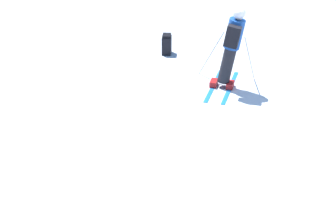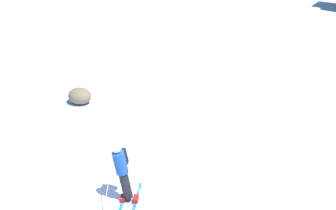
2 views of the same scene
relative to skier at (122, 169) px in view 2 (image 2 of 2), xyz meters
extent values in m
plane|color=white|center=(-0.30, 0.04, -1.02)|extent=(300.00, 300.00, 0.00)
cube|color=#1E7AC6|center=(0.00, -0.03, -1.01)|extent=(0.72, 1.62, 0.01)
cube|color=#1E7AC6|center=(0.34, 0.11, -1.01)|extent=(0.72, 1.62, 0.01)
cube|color=#B21919|center=(0.00, -0.03, -0.94)|extent=(0.23, 0.31, 0.12)
cube|color=#B21919|center=(0.34, 0.11, -0.94)|extent=(0.23, 0.31, 0.12)
cylinder|color=black|center=(0.09, 0.01, -0.49)|extent=(0.46, 0.39, 0.83)
cylinder|color=#194799|center=(-0.02, -0.04, 0.21)|extent=(0.54, 0.48, 0.67)
sphere|color=tan|center=(-0.09, -0.07, 0.63)|extent=(0.33, 0.31, 0.26)
sphere|color=silver|center=(-0.09, -0.07, 0.66)|extent=(0.38, 0.35, 0.30)
cube|color=black|center=(-0.13, 0.20, 0.24)|extent=(0.39, 0.30, 0.48)
cylinder|color=#B7B7BC|center=(-0.21, -0.44, -0.44)|extent=(0.03, 0.56, 1.17)
cylinder|color=#B7B7BC|center=(0.58, -0.12, -0.40)|extent=(0.79, 0.26, 1.25)
ellipsoid|color=#7A664C|center=(-4.92, 4.47, -0.70)|extent=(0.97, 0.82, 0.63)
camera|label=1|loc=(-5.60, 9.45, 4.10)|focal=60.00mm
camera|label=2|loc=(6.03, -8.77, 7.03)|focal=50.00mm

